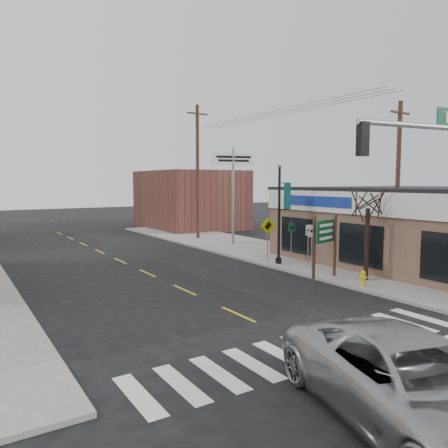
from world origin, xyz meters
TOP-DOWN VIEW (x-y plane):
  - ground at (0.00, 0.00)m, footprint 140.00×140.00m
  - sidewalk_right at (9.00, 13.00)m, footprint 6.00×38.00m
  - center_line at (0.00, 8.00)m, footprint 0.12×56.00m
  - crosswalk at (0.00, 0.40)m, footprint 11.00×2.20m
  - thrift_store at (14.50, 6.00)m, footprint 12.00×14.00m
  - bldg_distant_right at (12.00, 30.00)m, footprint 8.00×10.00m
  - suv at (-1.18, -3.44)m, footprint 4.30×6.60m
  - guide_sign at (6.30, 6.17)m, footprint 1.64×0.14m
  - fire_hydrant at (6.43, 4.06)m, footprint 0.21×0.21m
  - ped_crossing_sign at (6.64, 10.84)m, footprint 0.96×0.07m
  - lamp_post at (6.83, 10.04)m, footprint 0.71×0.56m
  - dance_center_sign at (9.00, 17.88)m, footprint 3.18×0.20m
  - bare_tree at (7.53, 4.84)m, footprint 2.42×2.42m
  - shrub_back at (10.79, 7.46)m, footprint 1.15×1.15m
  - utility_pole_near at (9.22, 4.59)m, footprint 1.40×0.21m
  - utility_pole_far at (8.32, 21.82)m, footprint 1.79×0.27m

SIDE VIEW (x-z plane):
  - ground at x=0.00m, z-range 0.00..0.00m
  - center_line at x=0.00m, z-range 0.00..0.01m
  - crosswalk at x=0.00m, z-range 0.00..0.01m
  - sidewalk_right at x=9.00m, z-range 0.00..0.13m
  - fire_hydrant at x=6.43m, z-range 0.16..0.84m
  - shrub_back at x=10.79m, z-range 0.13..1.00m
  - suv at x=-1.18m, z-range 0.00..1.69m
  - ped_crossing_sign at x=6.64m, z-range 0.60..3.07m
  - guide_sign at x=6.30m, z-range 0.55..3.42m
  - thrift_store at x=14.50m, z-range 0.00..4.00m
  - bldg_distant_right at x=12.00m, z-range 0.00..5.60m
  - lamp_post at x=6.83m, z-range 0.57..6.01m
  - bare_tree at x=7.53m, z-range 1.52..6.36m
  - utility_pole_near at x=9.22m, z-range 0.23..8.25m
  - dance_center_sign at x=9.00m, z-range 1.84..8.59m
  - utility_pole_far at x=8.32m, z-range 0.26..10.55m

